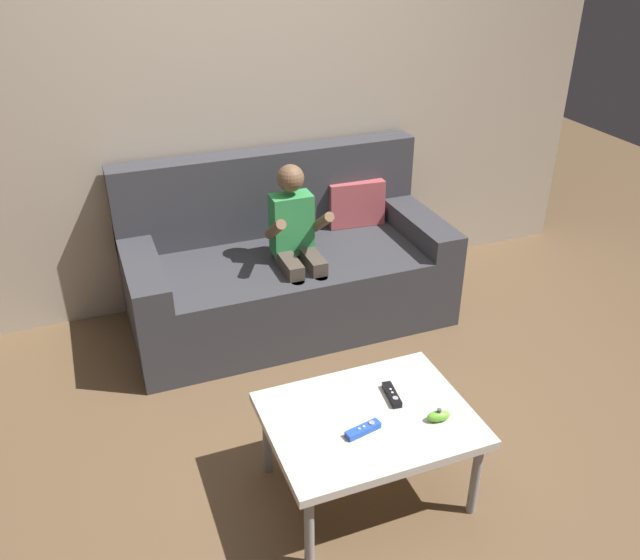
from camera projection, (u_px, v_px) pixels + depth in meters
ground_plane at (362, 473)px, 2.74m from camera, size 8.68×8.68×0.00m
wall_back at (238, 80)px, 3.49m from camera, size 4.34×0.05×2.50m
couch at (286, 267)px, 3.67m from camera, size 1.72×0.80×0.89m
person_seated_on_couch at (297, 243)px, 3.41m from camera, size 0.30×0.37×0.93m
coffee_table at (369, 424)px, 2.49m from camera, size 0.76×0.59×0.38m
game_remote_blue_near_edge at (363, 430)px, 2.39m from camera, size 0.14×0.06×0.03m
nunchuk_lime at (439, 416)px, 2.44m from camera, size 0.09×0.05×0.05m
game_remote_black_far_corner at (392, 395)px, 2.56m from camera, size 0.05×0.14×0.03m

